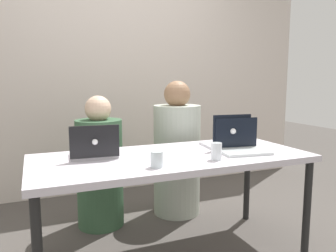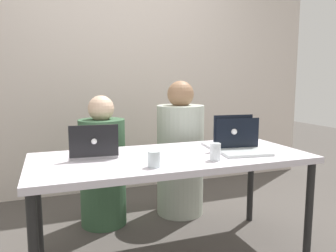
{
  "view_description": "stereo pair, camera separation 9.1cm",
  "coord_description": "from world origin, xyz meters",
  "px_view_note": "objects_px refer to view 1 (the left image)",
  "views": [
    {
      "loc": [
        -0.82,
        -1.9,
        1.19
      ],
      "look_at": [
        0.0,
        0.08,
        0.89
      ],
      "focal_mm": 35.0,
      "sensor_mm": 36.0,
      "label": 1
    },
    {
      "loc": [
        -0.74,
        -1.93,
        1.19
      ],
      "look_at": [
        0.0,
        0.08,
        0.89
      ],
      "focal_mm": 35.0,
      "sensor_mm": 36.0,
      "label": 2
    }
  ],
  "objects_px": {
    "person_on_right": "(177,155)",
    "laptop_back_right": "(226,140)",
    "laptop_front_right": "(241,145)",
    "water_glass_right": "(216,152)",
    "laptop_back_left": "(94,150)",
    "person_on_left": "(100,169)",
    "water_glass_left": "(157,160)"
  },
  "relations": [
    {
      "from": "laptop_back_left",
      "to": "laptop_front_right",
      "type": "distance_m",
      "value": 0.97
    },
    {
      "from": "person_on_left",
      "to": "laptop_back_left",
      "type": "xyz_separation_m",
      "value": [
        -0.14,
        -0.58,
        0.28
      ]
    },
    {
      "from": "laptop_front_right",
      "to": "water_glass_right",
      "type": "relative_size",
      "value": 3.25
    },
    {
      "from": "person_on_right",
      "to": "laptop_back_right",
      "type": "xyz_separation_m",
      "value": [
        0.11,
        -0.62,
        0.24
      ]
    },
    {
      "from": "laptop_front_right",
      "to": "person_on_right",
      "type": "bearing_deg",
      "value": 106.7
    },
    {
      "from": "laptop_back_left",
      "to": "water_glass_right",
      "type": "bearing_deg",
      "value": 158.06
    },
    {
      "from": "laptop_back_right",
      "to": "water_glass_right",
      "type": "height_order",
      "value": "laptop_back_right"
    },
    {
      "from": "person_on_right",
      "to": "laptop_front_right",
      "type": "bearing_deg",
      "value": 100.77
    },
    {
      "from": "person_on_right",
      "to": "laptop_back_left",
      "type": "xyz_separation_m",
      "value": [
        -0.83,
        -0.58,
        0.23
      ]
    },
    {
      "from": "laptop_back_right",
      "to": "laptop_back_left",
      "type": "bearing_deg",
      "value": 3.29
    },
    {
      "from": "laptop_back_right",
      "to": "laptop_front_right",
      "type": "xyz_separation_m",
      "value": [
        0.01,
        -0.17,
        -0.0
      ]
    },
    {
      "from": "laptop_front_right",
      "to": "water_glass_left",
      "type": "height_order",
      "value": "laptop_front_right"
    },
    {
      "from": "person_on_left",
      "to": "laptop_back_right",
      "type": "distance_m",
      "value": 1.05
    },
    {
      "from": "person_on_left",
      "to": "laptop_front_right",
      "type": "xyz_separation_m",
      "value": [
        0.81,
        -0.78,
        0.28
      ]
    },
    {
      "from": "laptop_back_right",
      "to": "laptop_back_left",
      "type": "relative_size",
      "value": 1.0
    },
    {
      "from": "water_glass_left",
      "to": "water_glass_right",
      "type": "bearing_deg",
      "value": 3.29
    },
    {
      "from": "person_on_right",
      "to": "water_glass_right",
      "type": "xyz_separation_m",
      "value": [
        -0.15,
        -0.92,
        0.23
      ]
    },
    {
      "from": "laptop_back_left",
      "to": "water_glass_right",
      "type": "height_order",
      "value": "laptop_back_left"
    },
    {
      "from": "person_on_right",
      "to": "water_glass_left",
      "type": "xyz_separation_m",
      "value": [
        -0.54,
        -0.94,
        0.22
      ]
    },
    {
      "from": "person_on_left",
      "to": "water_glass_left",
      "type": "xyz_separation_m",
      "value": [
        0.14,
        -0.94,
        0.27
      ]
    },
    {
      "from": "person_on_right",
      "to": "laptop_back_right",
      "type": "height_order",
      "value": "person_on_right"
    },
    {
      "from": "person_on_left",
      "to": "person_on_right",
      "type": "distance_m",
      "value": 0.69
    },
    {
      "from": "laptop_back_left",
      "to": "water_glass_left",
      "type": "distance_m",
      "value": 0.46
    },
    {
      "from": "person_on_right",
      "to": "water_glass_right",
      "type": "relative_size",
      "value": 11.25
    },
    {
      "from": "laptop_back_right",
      "to": "water_glass_left",
      "type": "bearing_deg",
      "value": 31.79
    },
    {
      "from": "laptop_back_left",
      "to": "water_glass_right",
      "type": "distance_m",
      "value": 0.76
    },
    {
      "from": "laptop_back_left",
      "to": "person_on_right",
      "type": "bearing_deg",
      "value": -140.33
    },
    {
      "from": "laptop_back_left",
      "to": "water_glass_left",
      "type": "bearing_deg",
      "value": 132.63
    },
    {
      "from": "laptop_back_left",
      "to": "person_on_left",
      "type": "bearing_deg",
      "value": -98.88
    },
    {
      "from": "laptop_back_left",
      "to": "water_glass_right",
      "type": "relative_size",
      "value": 2.95
    },
    {
      "from": "laptop_back_right",
      "to": "laptop_back_left",
      "type": "xyz_separation_m",
      "value": [
        -0.94,
        0.04,
        -0.01
      ]
    },
    {
      "from": "water_glass_right",
      "to": "water_glass_left",
      "type": "bearing_deg",
      "value": -176.71
    }
  ]
}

